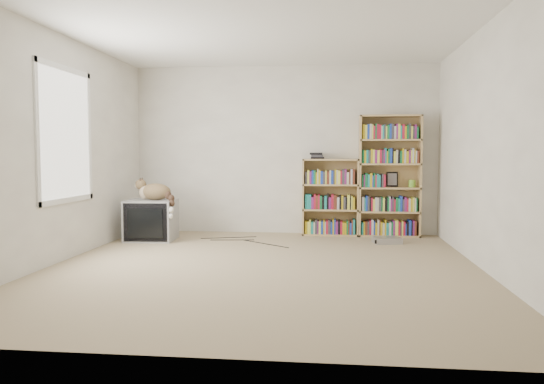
# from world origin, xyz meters

# --- Properties ---
(floor) EXTENTS (4.50, 5.00, 0.01)m
(floor) POSITION_xyz_m (0.00, 0.00, 0.00)
(floor) COLOR #9D896A
(floor) RESTS_ON ground
(wall_back) EXTENTS (4.50, 0.02, 2.50)m
(wall_back) POSITION_xyz_m (0.00, 2.50, 1.25)
(wall_back) COLOR white
(wall_back) RESTS_ON floor
(wall_front) EXTENTS (4.50, 0.02, 2.50)m
(wall_front) POSITION_xyz_m (0.00, -2.50, 1.25)
(wall_front) COLOR white
(wall_front) RESTS_ON floor
(wall_left) EXTENTS (0.02, 5.00, 2.50)m
(wall_left) POSITION_xyz_m (-2.25, 0.00, 1.25)
(wall_left) COLOR white
(wall_left) RESTS_ON floor
(wall_right) EXTENTS (0.02, 5.00, 2.50)m
(wall_right) POSITION_xyz_m (2.25, 0.00, 1.25)
(wall_right) COLOR white
(wall_right) RESTS_ON floor
(ceiling) EXTENTS (4.50, 5.00, 0.02)m
(ceiling) POSITION_xyz_m (0.00, 0.00, 2.50)
(ceiling) COLOR white
(ceiling) RESTS_ON wall_back
(window) EXTENTS (0.02, 1.22, 1.52)m
(window) POSITION_xyz_m (-2.24, 0.20, 1.40)
(window) COLOR white
(window) RESTS_ON wall_left
(crt_tv) EXTENTS (0.67, 0.62, 0.56)m
(crt_tv) POSITION_xyz_m (-1.76, 1.61, 0.28)
(crt_tv) COLOR gray
(crt_tv) RESTS_ON floor
(cat) EXTENTS (0.63, 0.45, 0.50)m
(cat) POSITION_xyz_m (-1.65, 1.56, 0.64)
(cat) COLOR #3B2918
(cat) RESTS_ON crt_tv
(bookcase_tall) EXTENTS (0.87, 0.30, 1.74)m
(bookcase_tall) POSITION_xyz_m (1.54, 2.36, 0.83)
(bookcase_tall) COLOR tan
(bookcase_tall) RESTS_ON floor
(bookcase_short) EXTENTS (0.81, 0.30, 1.12)m
(bookcase_short) POSITION_xyz_m (0.69, 2.36, 0.51)
(bookcase_short) COLOR tan
(bookcase_short) RESTS_ON floor
(book_stack) EXTENTS (0.21, 0.28, 0.09)m
(book_stack) POSITION_xyz_m (0.50, 2.31, 1.16)
(book_stack) COLOR #AE1733
(book_stack) RESTS_ON bookcase_short
(green_mug) EXTENTS (0.10, 0.10, 0.11)m
(green_mug) POSITION_xyz_m (1.86, 2.34, 0.77)
(green_mug) COLOR #78BE36
(green_mug) RESTS_ON bookcase_tall
(framed_print) EXTENTS (0.16, 0.05, 0.22)m
(framed_print) POSITION_xyz_m (1.59, 2.44, 0.82)
(framed_print) COLOR black
(framed_print) RESTS_ON bookcase_tall
(dvd_player) EXTENTS (0.40, 0.32, 0.08)m
(dvd_player) POSITION_xyz_m (1.45, 1.69, 0.04)
(dvd_player) COLOR #9F9FA4
(dvd_player) RESTS_ON floor
(wall_outlet) EXTENTS (0.01, 0.08, 0.13)m
(wall_outlet) POSITION_xyz_m (-2.24, 1.95, 0.32)
(wall_outlet) COLOR silver
(wall_outlet) RESTS_ON wall_left
(floor_cables) EXTENTS (1.20, 0.70, 0.01)m
(floor_cables) POSITION_xyz_m (-0.18, 1.72, 0.00)
(floor_cables) COLOR black
(floor_cables) RESTS_ON floor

